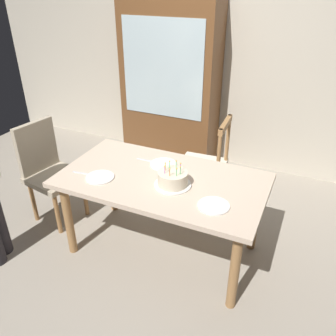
{
  "coord_description": "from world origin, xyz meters",
  "views": [
    {
      "loc": [
        0.99,
        -2.09,
        2.11
      ],
      "look_at": [
        0.05,
        0.0,
        0.82
      ],
      "focal_mm": 37.27,
      "sensor_mm": 36.0,
      "label": 1
    }
  ],
  "objects_px": {
    "plate_near_celebrant": "(100,177)",
    "china_cabinet": "(171,86)",
    "dining_table": "(162,188)",
    "birthday_cake": "(173,179)",
    "chair_upholstered": "(48,167)",
    "plate_far_side": "(163,164)",
    "chair_spindle_back": "(204,166)",
    "plate_near_guest": "(214,206)"
  },
  "relations": [
    {
      "from": "plate_near_celebrant",
      "to": "china_cabinet",
      "type": "height_order",
      "value": "china_cabinet"
    },
    {
      "from": "dining_table",
      "to": "birthday_cake",
      "type": "bearing_deg",
      "value": -29.33
    },
    {
      "from": "chair_upholstered",
      "to": "china_cabinet",
      "type": "height_order",
      "value": "china_cabinet"
    },
    {
      "from": "chair_upholstered",
      "to": "china_cabinet",
      "type": "relative_size",
      "value": 0.5
    },
    {
      "from": "dining_table",
      "to": "plate_far_side",
      "type": "relative_size",
      "value": 7.25
    },
    {
      "from": "chair_spindle_back",
      "to": "plate_near_guest",
      "type": "bearing_deg",
      "value": -68.36
    },
    {
      "from": "plate_far_side",
      "to": "china_cabinet",
      "type": "bearing_deg",
      "value": 111.55
    },
    {
      "from": "dining_table",
      "to": "birthday_cake",
      "type": "distance_m",
      "value": 0.2
    },
    {
      "from": "plate_near_guest",
      "to": "chair_spindle_back",
      "type": "bearing_deg",
      "value": 111.64
    },
    {
      "from": "plate_far_side",
      "to": "plate_near_guest",
      "type": "relative_size",
      "value": 1.0
    },
    {
      "from": "chair_spindle_back",
      "to": "china_cabinet",
      "type": "xyz_separation_m",
      "value": [
        -0.72,
        0.8,
        0.49
      ]
    },
    {
      "from": "chair_upholstered",
      "to": "plate_near_celebrant",
      "type": "bearing_deg",
      "value": -16.51
    },
    {
      "from": "birthday_cake",
      "to": "plate_far_side",
      "type": "relative_size",
      "value": 1.27
    },
    {
      "from": "plate_near_guest",
      "to": "plate_near_celebrant",
      "type": "bearing_deg",
      "value": 180.0
    },
    {
      "from": "dining_table",
      "to": "chair_spindle_back",
      "type": "height_order",
      "value": "chair_spindle_back"
    },
    {
      "from": "birthday_cake",
      "to": "chair_upholstered",
      "type": "distance_m",
      "value": 1.33
    },
    {
      "from": "plate_far_side",
      "to": "plate_near_celebrant",
      "type": "bearing_deg",
      "value": -132.34
    },
    {
      "from": "birthday_cake",
      "to": "plate_near_celebrant",
      "type": "height_order",
      "value": "birthday_cake"
    },
    {
      "from": "dining_table",
      "to": "plate_far_side",
      "type": "height_order",
      "value": "plate_far_side"
    },
    {
      "from": "dining_table",
      "to": "plate_far_side",
      "type": "xyz_separation_m",
      "value": [
        -0.08,
        0.2,
        0.1
      ]
    },
    {
      "from": "plate_near_celebrant",
      "to": "plate_near_guest",
      "type": "bearing_deg",
      "value": 0.0
    },
    {
      "from": "dining_table",
      "to": "plate_near_celebrant",
      "type": "xyz_separation_m",
      "value": [
        -0.44,
        -0.2,
        0.1
      ]
    },
    {
      "from": "plate_near_celebrant",
      "to": "chair_spindle_back",
      "type": "xyz_separation_m",
      "value": [
        0.54,
        0.96,
        -0.27
      ]
    },
    {
      "from": "birthday_cake",
      "to": "plate_far_side",
      "type": "distance_m",
      "value": 0.33
    },
    {
      "from": "plate_near_guest",
      "to": "chair_spindle_back",
      "type": "xyz_separation_m",
      "value": [
        -0.38,
        0.96,
        -0.27
      ]
    },
    {
      "from": "chair_spindle_back",
      "to": "chair_upholstered",
      "type": "distance_m",
      "value": 1.48
    },
    {
      "from": "plate_near_guest",
      "to": "chair_upholstered",
      "type": "relative_size",
      "value": 0.23
    },
    {
      "from": "dining_table",
      "to": "chair_upholstered",
      "type": "distance_m",
      "value": 1.19
    },
    {
      "from": "plate_near_celebrant",
      "to": "dining_table",
      "type": "bearing_deg",
      "value": 24.18
    },
    {
      "from": "plate_near_celebrant",
      "to": "china_cabinet",
      "type": "xyz_separation_m",
      "value": [
        -0.18,
        1.75,
        0.23
      ]
    },
    {
      "from": "plate_near_guest",
      "to": "chair_spindle_back",
      "type": "distance_m",
      "value": 1.06
    },
    {
      "from": "plate_near_guest",
      "to": "plate_far_side",
      "type": "bearing_deg",
      "value": 144.8
    },
    {
      "from": "chair_upholstered",
      "to": "birthday_cake",
      "type": "bearing_deg",
      "value": -3.97
    },
    {
      "from": "birthday_cake",
      "to": "chair_spindle_back",
      "type": "relative_size",
      "value": 0.29
    },
    {
      "from": "china_cabinet",
      "to": "chair_upholstered",
      "type": "bearing_deg",
      "value": -110.33
    },
    {
      "from": "birthday_cake",
      "to": "chair_spindle_back",
      "type": "distance_m",
      "value": 0.88
    },
    {
      "from": "china_cabinet",
      "to": "dining_table",
      "type": "bearing_deg",
      "value": -68.39
    },
    {
      "from": "plate_near_celebrant",
      "to": "plate_far_side",
      "type": "relative_size",
      "value": 1.0
    },
    {
      "from": "plate_near_celebrant",
      "to": "plate_near_guest",
      "type": "distance_m",
      "value": 0.92
    },
    {
      "from": "dining_table",
      "to": "chair_upholstered",
      "type": "xyz_separation_m",
      "value": [
        -1.19,
        0.02,
        -0.1
      ]
    },
    {
      "from": "birthday_cake",
      "to": "plate_near_celebrant",
      "type": "relative_size",
      "value": 1.27
    },
    {
      "from": "chair_spindle_back",
      "to": "china_cabinet",
      "type": "distance_m",
      "value": 1.18
    }
  ]
}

